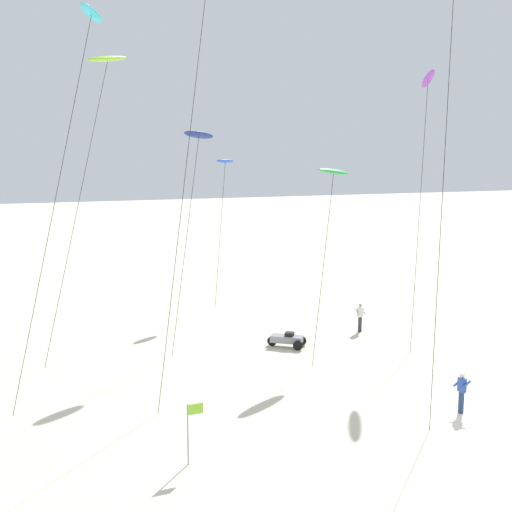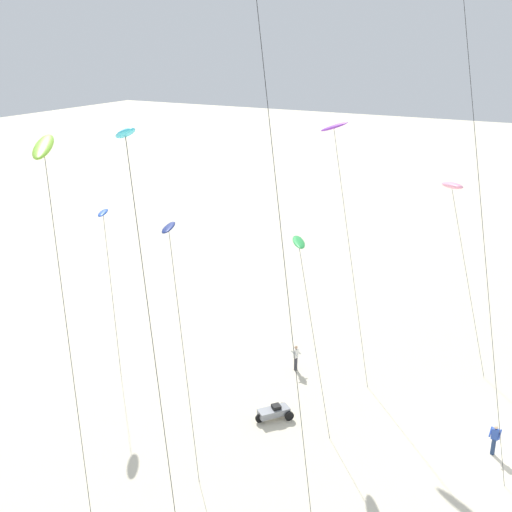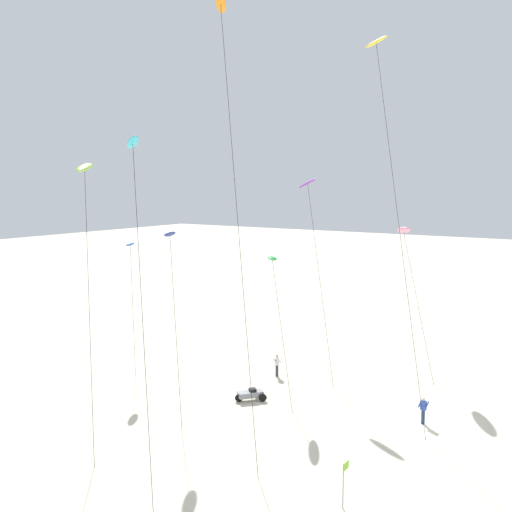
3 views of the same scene
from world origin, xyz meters
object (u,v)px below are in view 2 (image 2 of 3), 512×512
Objects in this scene: kite_green at (299,243)px; kite_flyer_nearest at (494,439)px; kite_lime at (44,150)px; kite_flyer_middle at (296,357)px; kite_purple at (334,131)px; kite_cyan at (127,145)px; kite_navy at (169,230)px; kite_pink at (452,186)px; beach_buggy at (274,412)px; kite_blue at (103,215)px.

kite_flyer_nearest is at bearing -90.98° from kite_green.
kite_flyer_middle is at bearing -22.16° from kite_lime.
kite_purple is at bearing -18.77° from kite_lime.
kite_cyan is 6.10m from kite_lime.
kite_lime reaches higher than kite_green.
kite_cyan is 1.46× the size of kite_navy.
kite_cyan reaches higher than kite_pink.
kite_flyer_middle is at bearing 1.51° from kite_cyan.
kite_green reaches higher than kite_flyer_nearest.
kite_purple is at bearing 121.18° from kite_pink.
kite_purple is 13.47m from kite_navy.
kite_pink is 6.85× the size of kite_flyer_middle.
kite_green is at bearing 151.38° from kite_pink.
kite_navy is 6.97× the size of kite_flyer_middle.
kite_purple is (-3.88, 6.41, 3.44)m from kite_pink.
kite_flyer_nearest is at bearing -59.23° from kite_lime.
kite_pink is 0.76× the size of kite_purple.
kite_cyan reaches higher than beach_buggy.
kite_navy is (-6.28, 3.76, 1.88)m from kite_green.
kite_flyer_nearest is (-6.66, -11.64, -13.40)m from kite_purple.
kite_purple is 18.96m from kite_flyer_nearest.
kite_flyer_middle is 0.85× the size of beach_buggy.
kite_cyan is at bearing 136.18° from kite_flyer_nearest.
kite_blue is at bearing 112.52° from kite_flyer_middle.
kite_green is 5.80× the size of kite_flyer_nearest.
kite_lime is 13.82m from kite_green.
kite_pink is at bearing 26.42° from kite_flyer_nearest.
kite_flyer_nearest is 0.85× the size of beach_buggy.
kite_flyer_middle is (13.18, -5.37, -14.44)m from kite_lime.
beach_buggy is (-2.63, 0.02, -8.87)m from kite_green.
kite_navy is at bearing 149.11° from kite_green.
kite_flyer_nearest is at bearing -77.35° from beach_buggy.
kite_lime is 9.49× the size of kite_flyer_nearest.
kite_cyan is at bearing -178.49° from kite_flyer_middle.
kite_lime is at bearing 140.56° from beach_buggy.
kite_cyan reaches higher than kite_green.
kite_purple is 1.50× the size of kite_blue.
kite_cyan reaches higher than kite_flyer_nearest.
kite_navy is at bearing 134.34° from beach_buggy.
kite_flyer_middle is at bearing 138.56° from kite_pink.
kite_flyer_middle is at bearing 173.79° from kite_purple.
kite_pink is at bearing -15.83° from kite_cyan.
kite_navy is at bearing 150.51° from kite_pink.
kite_blue is 14.48m from kite_flyer_middle.
kite_pink is 8.24m from kite_purple.
kite_lime reaches higher than kite_pink.
kite_pink is 6.85× the size of kite_flyer_nearest.
kite_navy is (-4.49, -8.05, 1.48)m from kite_blue.
kite_cyan is 24.19m from kite_pink.
kite_green is 8.88m from kite_flyer_middle.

